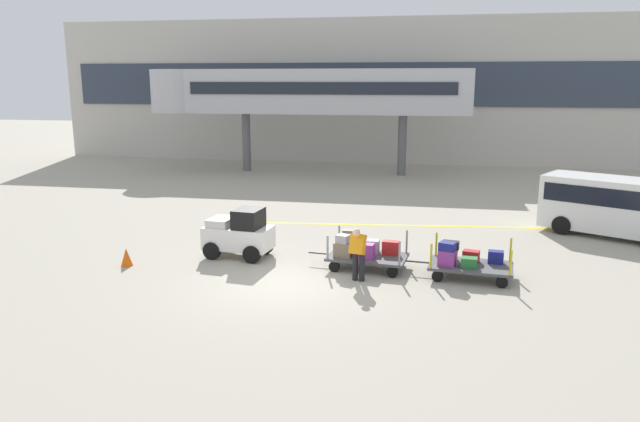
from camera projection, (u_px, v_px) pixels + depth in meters
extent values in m
plane|color=#A8A08E|center=(284.00, 283.00, 16.59)|extent=(120.00, 120.00, 0.00)
cube|color=yellow|center=(417.00, 226.00, 23.10)|extent=(15.62, 1.83, 0.01)
cube|color=#BCB7AD|center=(376.00, 91.00, 40.52)|extent=(44.42, 2.40, 9.51)
cube|color=#2D3847|center=(374.00, 84.00, 39.22)|extent=(42.20, 0.12, 2.80)
cube|color=#B7B7BC|center=(322.00, 92.00, 35.21)|extent=(17.29, 2.20, 2.60)
cylinder|color=#B7B7BC|center=(176.00, 91.00, 36.89)|extent=(3.00, 3.00, 2.60)
cube|color=#1E232D|center=(319.00, 88.00, 34.08)|extent=(15.56, 0.08, 0.70)
cylinder|color=#59595B|center=(247.00, 142.00, 36.74)|extent=(0.50, 0.50, 3.54)
cylinder|color=#59595B|center=(402.00, 145.00, 35.01)|extent=(0.50, 0.50, 3.54)
cube|color=white|center=(238.00, 237.00, 18.96)|extent=(2.21, 1.33, 0.70)
cube|color=black|center=(249.00, 218.00, 18.71)|extent=(0.91, 1.07, 0.60)
cube|color=silver|center=(221.00, 222.00, 19.02)|extent=(0.80, 1.01, 0.24)
cylinder|color=black|center=(226.00, 242.00, 19.72)|extent=(0.58, 0.24, 0.56)
cylinder|color=black|center=(212.00, 251.00, 18.74)|extent=(0.58, 0.24, 0.56)
cylinder|color=black|center=(265.00, 246.00, 19.33)|extent=(0.58, 0.24, 0.56)
cylinder|color=black|center=(252.00, 254.00, 18.35)|extent=(0.58, 0.24, 0.56)
cube|color=#4C4C4F|center=(368.00, 257.00, 17.81)|extent=(2.44, 1.65, 0.08)
cylinder|color=gray|center=(339.00, 236.00, 18.63)|extent=(0.06, 0.06, 0.70)
cylinder|color=gray|center=(328.00, 247.00, 17.43)|extent=(0.06, 0.06, 0.70)
cylinder|color=gray|center=(407.00, 242.00, 18.02)|extent=(0.06, 0.06, 0.70)
cylinder|color=gray|center=(399.00, 253.00, 16.82)|extent=(0.06, 0.06, 0.70)
cylinder|color=black|center=(345.00, 255.00, 18.66)|extent=(0.33, 0.14, 0.32)
cylinder|color=black|center=(334.00, 267.00, 17.55)|extent=(0.33, 0.14, 0.32)
cylinder|color=black|center=(399.00, 260.00, 18.16)|extent=(0.33, 0.14, 0.32)
cylinder|color=black|center=(392.00, 272.00, 17.05)|extent=(0.33, 0.14, 0.32)
cylinder|color=#333333|center=(320.00, 253.00, 18.25)|extent=(0.70, 0.13, 0.05)
cube|color=black|center=(350.00, 245.00, 18.25)|extent=(0.57, 0.37, 0.39)
cube|color=#726651|center=(343.00, 250.00, 17.62)|extent=(0.55, 0.42, 0.44)
cube|color=#99999E|center=(370.00, 246.00, 18.06)|extent=(0.55, 0.37, 0.40)
cube|color=#8C338C|center=(365.00, 251.00, 17.47)|extent=(0.60, 0.42, 0.45)
cube|color=red|center=(391.00, 248.00, 17.88)|extent=(0.52, 0.34, 0.41)
cube|color=#726651|center=(350.00, 234.00, 18.18)|extent=(0.44, 0.27, 0.27)
cube|color=#99999E|center=(343.00, 239.00, 17.55)|extent=(0.44, 0.43, 0.24)
cube|color=#4C4C4F|center=(471.00, 266.00, 16.95)|extent=(2.44, 1.65, 0.08)
cylinder|color=gold|center=(436.00, 244.00, 17.77)|extent=(0.06, 0.06, 0.70)
cylinder|color=gold|center=(431.00, 256.00, 16.57)|extent=(0.06, 0.06, 0.70)
cylinder|color=gold|center=(511.00, 250.00, 17.16)|extent=(0.06, 0.06, 0.70)
cylinder|color=gold|center=(511.00, 263.00, 15.96)|extent=(0.06, 0.06, 0.70)
cylinder|color=black|center=(442.00, 264.00, 17.80)|extent=(0.33, 0.14, 0.32)
cylinder|color=black|center=(438.00, 276.00, 16.68)|extent=(0.33, 0.14, 0.32)
cylinder|color=black|center=(502.00, 269.00, 17.30)|extent=(0.33, 0.14, 0.32)
cylinder|color=black|center=(502.00, 282.00, 16.19)|extent=(0.33, 0.14, 0.32)
cylinder|color=#333333|center=(418.00, 262.00, 17.38)|extent=(0.70, 0.13, 0.05)
cube|color=#99999E|center=(450.00, 255.00, 17.35)|extent=(0.44, 0.29, 0.31)
cube|color=#8C338C|center=(447.00, 258.00, 16.78)|extent=(0.53, 0.44, 0.45)
cube|color=red|center=(471.00, 256.00, 17.16)|extent=(0.51, 0.40, 0.33)
cube|color=#236B2D|center=(469.00, 262.00, 16.66)|extent=(0.47, 0.38, 0.28)
cube|color=navy|center=(496.00, 257.00, 17.03)|extent=(0.46, 0.34, 0.36)
cube|color=black|center=(451.00, 245.00, 17.29)|extent=(0.51, 0.34, 0.25)
cube|color=navy|center=(447.00, 246.00, 16.71)|extent=(0.52, 0.46, 0.24)
cylinder|color=black|center=(355.00, 266.00, 16.77)|extent=(0.16, 0.16, 0.82)
cylinder|color=black|center=(362.00, 267.00, 16.69)|extent=(0.16, 0.16, 0.82)
cube|color=orange|center=(358.00, 244.00, 16.49)|extent=(0.48, 0.50, 0.61)
sphere|color=beige|center=(356.00, 232.00, 16.31)|extent=(0.22, 0.22, 0.22)
cube|color=white|center=(615.00, 205.00, 21.36)|extent=(5.12, 3.99, 1.90)
cube|color=black|center=(616.00, 194.00, 21.27)|extent=(4.80, 3.84, 0.64)
cylinder|color=black|center=(562.00, 225.00, 21.81)|extent=(0.71, 0.54, 0.68)
cone|color=#EA590F|center=(127.00, 257.00, 18.09)|extent=(0.36, 0.36, 0.55)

